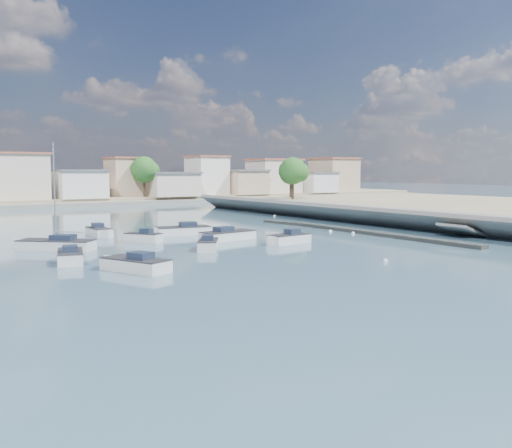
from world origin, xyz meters
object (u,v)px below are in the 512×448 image
Objects in this scene: motorboat_f at (141,238)px; sailboat at (53,245)px; motorboat_h at (230,236)px; motorboat_c at (180,231)px; motorboat_b at (208,245)px; motorboat_d at (287,239)px; motorboat_a at (133,265)px; motorboat_e at (70,257)px; motorboat_g at (100,232)px.

sailboat is (-8.08, -0.93, 0.03)m from motorboat_f.
motorboat_c is at bearing 109.27° from motorboat_h.
motorboat_f is 8.28m from motorboat_h.
motorboat_h is (2.23, -6.37, -0.00)m from motorboat_c.
motorboat_d is at bearing -3.16° from motorboat_b.
motorboat_h is (-2.77, 5.36, 0.00)m from motorboat_d.
motorboat_f is at bearing 142.37° from motorboat_d.
motorboat_d is at bearing -37.63° from motorboat_f.
motorboat_h is at bearing -6.67° from sailboat.
motorboat_a is at bearing -81.32° from sailboat.
motorboat_b is at bearing -103.74° from motorboat_c.
motorboat_e is 0.79× the size of motorboat_h.
motorboat_c is 6.62m from motorboat_f.
motorboat_a is at bearing -160.80° from motorboat_d.
sailboat is at bearing -129.89° from motorboat_g.
sailboat is at bearing 86.11° from motorboat_e.
motorboat_h is at bearing -19.66° from motorboat_f.
motorboat_a and motorboat_d have the same top height.
motorboat_g is (-7.36, 3.02, 0.00)m from motorboat_c.
motorboat_a is 1.34× the size of motorboat_b.
motorboat_g is at bearing 65.27° from motorboat_e.
motorboat_b is 0.85× the size of motorboat_d.
sailboat is (-18.65, 7.22, 0.03)m from motorboat_d.
motorboat_b is (8.90, 6.23, -0.00)m from motorboat_a.
motorboat_d is (16.66, 5.80, -0.00)m from motorboat_a.
motorboat_h is at bearing 117.30° from motorboat_d.
motorboat_b is 0.64× the size of motorboat_c.
motorboat_g is 0.52× the size of sailboat.
motorboat_a is 1.13× the size of motorboat_g.
motorboat_c is 7.95m from motorboat_g.
motorboat_a is 20.99m from motorboat_g.
sailboat is at bearing 148.06° from motorboat_b.
motorboat_c is 1.34× the size of motorboat_d.
motorboat_b is at bearing -135.34° from motorboat_h.
motorboat_b and motorboat_d have the same top height.
motorboat_g is at bearing 107.80° from motorboat_b.
motorboat_b is 15.04m from motorboat_g.
sailboat reaches higher than motorboat_d.
motorboat_h is at bearing -70.73° from motorboat_c.
sailboat is at bearing 173.33° from motorboat_h.
motorboat_a is 13.17m from sailboat.
motorboat_e is at bearing -140.38° from motorboat_c.
motorboat_d is 1.29× the size of motorboat_f.
motorboat_f is at bearing 110.00° from motorboat_b.
motorboat_a is at bearing -66.95° from motorboat_e.
motorboat_b and motorboat_f have the same top height.
motorboat_c is 14.38m from sailboat.
motorboat_f is at bearing 43.47° from motorboat_e.
motorboat_d is at bearing -62.70° from motorboat_h.
motorboat_c and motorboat_d have the same top height.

